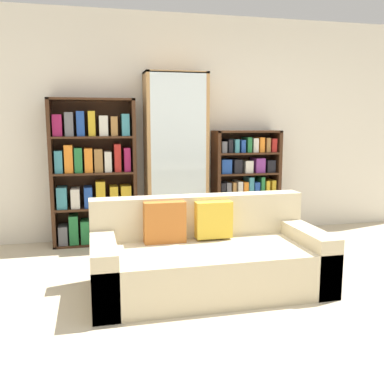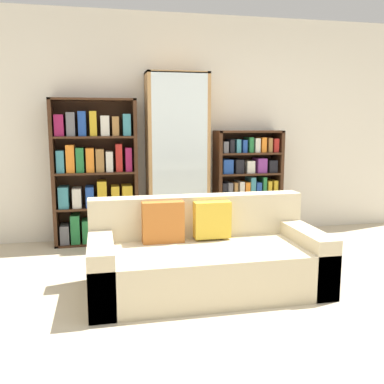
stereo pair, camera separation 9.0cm
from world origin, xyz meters
TOP-DOWN VIEW (x-y plane):
  - ground_plane at (0.00, 0.00)m, footprint 16.00×16.00m
  - wall_back at (0.00, 2.46)m, footprint 6.82×0.06m
  - couch at (-0.15, 0.63)m, footprint 1.95×0.93m
  - bookshelf_left at (-1.07, 2.26)m, footprint 0.96×0.32m
  - display_cabinet at (-0.10, 2.24)m, footprint 0.73×0.36m
  - bookshelf_right at (0.81, 2.26)m, footprint 0.83×0.32m
  - wine_bottle at (0.51, 1.66)m, footprint 0.08×0.08m

SIDE VIEW (x-z plane):
  - ground_plane at x=0.00m, z-range 0.00..0.00m
  - wine_bottle at x=0.51m, z-range -0.03..0.35m
  - couch at x=-0.15m, z-range -0.12..0.64m
  - bookshelf_right at x=0.81m, z-range -0.02..1.29m
  - bookshelf_left at x=-1.07m, z-range -0.06..1.62m
  - display_cabinet at x=-0.10m, z-range 0.00..1.99m
  - wall_back at x=0.00m, z-range 0.00..2.70m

